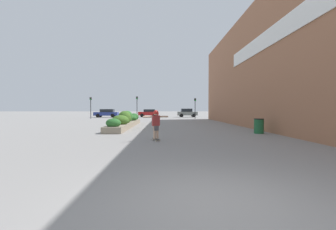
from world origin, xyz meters
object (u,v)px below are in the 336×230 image
car_rightmost (187,113)px  traffic_light_far_left (91,104)px  skateboard (156,139)px  trash_bin (259,126)px  traffic_light_right (195,105)px  car_leftmost (107,113)px  car_center_left (230,113)px  car_center_right (149,113)px  skateboarder (156,121)px  traffic_light_left (137,104)px

car_rightmost → traffic_light_far_left: (-16.57, -6.63, 1.54)m
skateboard → trash_bin: (6.51, 3.12, 0.41)m
car_rightmost → traffic_light_right: 7.47m
car_leftmost → car_center_left: size_ratio=1.07×
skateboard → traffic_light_far_left: bearing=90.7°
car_center_left → car_center_right: size_ratio=1.05×
skateboarder → trash_bin: size_ratio=1.49×
car_center_right → trash_bin: bearing=-163.3°
traffic_light_right → car_rightmost: bearing=94.1°
trash_bin → skateboard: bearing=-154.4°
car_center_right → traffic_light_right: traffic_light_right is taller
traffic_light_right → traffic_light_far_left: size_ratio=0.95×
car_center_right → traffic_light_right: size_ratio=1.18×
car_center_right → traffic_light_far_left: (-9.08, -7.01, 1.58)m
skateboard → car_rightmost: size_ratio=0.16×
car_rightmost → traffic_light_right: size_ratio=1.15×
skateboarder → car_leftmost: bearing=84.9°
trash_bin → traffic_light_far_left: size_ratio=0.27×
skateboard → trash_bin: bearing=2.3°
traffic_light_far_left → car_rightmost: bearing=21.8°
traffic_light_left → trash_bin: bearing=-65.2°
car_center_right → traffic_light_far_left: bearing=127.7°
traffic_light_right → car_center_right: bearing=136.2°
trash_bin → skateboarder: bearing=-154.4°
trash_bin → traffic_light_right: traffic_light_right is taller
trash_bin → traffic_light_left: bearing=114.8°
car_leftmost → traffic_light_left: (6.41, -5.81, 1.64)m
skateboarder → trash_bin: (6.51, 3.12, -0.47)m
skateboard → car_center_right: car_center_right is taller
car_leftmost → trash_bin: bearing=-149.3°
car_center_right → car_rightmost: 7.51m
car_center_right → car_rightmost: bearing=-92.9°
car_leftmost → traffic_light_right: size_ratio=1.33×
skateboard → car_rightmost: bearing=57.9°
car_leftmost → car_center_left: bearing=-90.5°
skateboard → traffic_light_left: bearing=75.4°
car_center_right → traffic_light_right: 11.20m
car_leftmost → car_center_right: bearing=-79.2°
car_center_left → traffic_light_right: (-7.44, -5.98, 1.49)m
skateboarder → trash_bin: bearing=2.3°
traffic_light_right → car_center_left: bearing=38.8°
trash_bin → car_rightmost: car_rightmost is taller
skateboard → traffic_light_right: (5.56, 25.27, 2.21)m
traffic_light_left → traffic_light_far_left: size_ratio=1.03×
skateboard → car_center_right: size_ratio=0.16×
traffic_light_left → skateboarder: bearing=-81.3°
skateboarder → car_rightmost: car_rightmost is taller
skateboard → traffic_light_left: (-3.92, 25.64, 2.39)m
car_center_right → traffic_light_right: bearing=-133.8°
traffic_light_left → car_leftmost: bearing=137.8°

